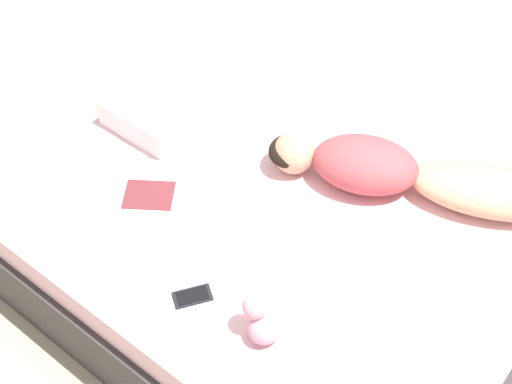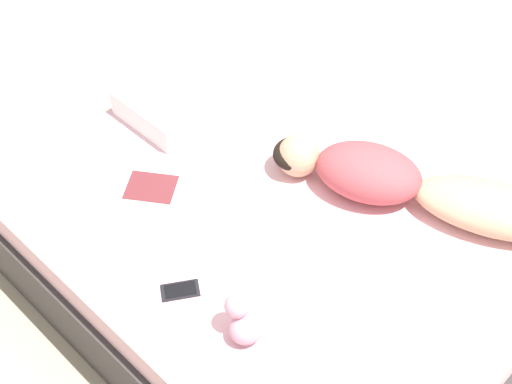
% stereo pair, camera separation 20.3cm
% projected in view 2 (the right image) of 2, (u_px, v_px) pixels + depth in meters
% --- Properties ---
extents(ground_plane, '(12.00, 12.00, 0.00)m').
position_uv_depth(ground_plane, '(293.00, 278.00, 3.42)').
color(ground_plane, '#B7A88E').
extents(bed, '(1.92, 2.17, 0.55)m').
position_uv_depth(bed, '(295.00, 244.00, 3.22)').
color(bed, '#383333').
rests_on(bed, ground_plane).
extents(person, '(0.72, 1.24, 0.21)m').
position_uv_depth(person, '(409.00, 185.00, 2.96)').
color(person, tan).
rests_on(person, bed).
extents(open_magazine, '(0.60, 0.55, 0.01)m').
position_uv_depth(open_magazine, '(143.00, 209.00, 2.99)').
color(open_magazine, white).
rests_on(open_magazine, bed).
extents(cell_phone, '(0.16, 0.15, 0.01)m').
position_uv_depth(cell_phone, '(180.00, 290.00, 2.71)').
color(cell_phone, black).
rests_on(cell_phone, bed).
extents(plush_toy, '(0.14, 0.16, 0.19)m').
position_uv_depth(plush_toy, '(244.00, 321.00, 2.53)').
color(plush_toy, '#DB9EB2').
rests_on(plush_toy, bed).
extents(pillow, '(0.65, 0.40, 0.13)m').
position_uv_depth(pillow, '(191.00, 90.00, 3.41)').
color(pillow, white).
rests_on(pillow, bed).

